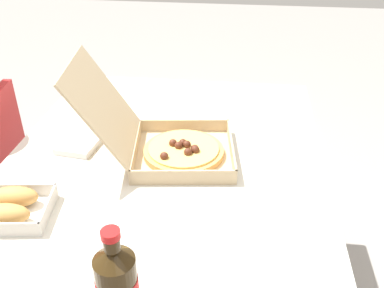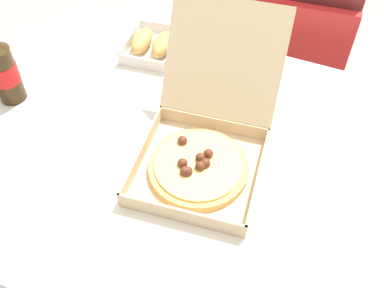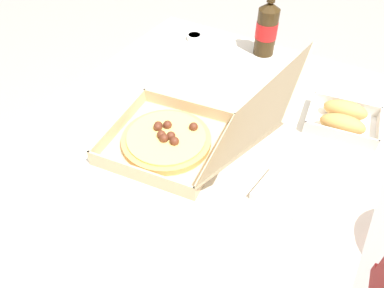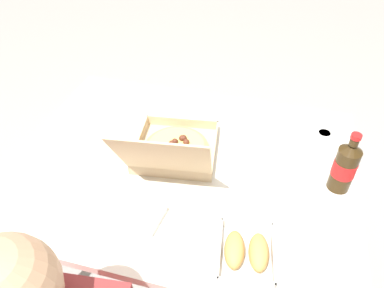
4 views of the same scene
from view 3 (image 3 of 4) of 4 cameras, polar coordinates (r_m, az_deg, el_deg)
name	(u,v)px [view 3 (image 3 of 4)]	position (r m, az deg, el deg)	size (l,w,h in m)	color
ground_plane	(192,272)	(1.56, -0.07, -19.29)	(10.00, 10.00, 0.00)	gray
dining_table	(191,162)	(1.03, -0.10, -2.89)	(1.21, 0.93, 0.72)	silver
pizza_box_open	(181,136)	(0.93, -1.80, 1.26)	(0.34, 0.48, 0.29)	tan
bread_side_box	(343,118)	(1.09, 22.54, 3.71)	(0.17, 0.21, 0.06)	white
cola_bottle	(267,28)	(1.33, 11.59, 17.29)	(0.07, 0.07, 0.22)	#33230F
paper_menu	(97,285)	(0.76, -14.54, -20.56)	(0.21, 0.15, 0.00)	white
napkin_pile	(282,193)	(0.87, 13.92, -7.39)	(0.11, 0.11, 0.02)	white
dipping_sauce_cup	(194,37)	(1.43, 0.38, 16.39)	(0.06, 0.06, 0.02)	white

